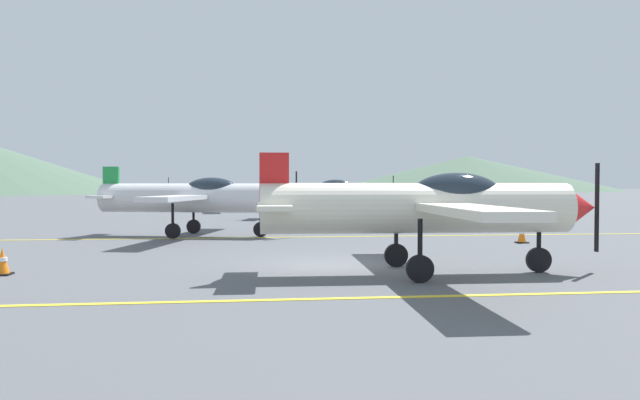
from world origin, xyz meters
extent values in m
plane|color=#54565B|center=(0.00, 0.00, 0.00)|extent=(400.00, 400.00, 0.00)
cube|color=yellow|center=(0.00, -3.85, 0.01)|extent=(80.00, 0.16, 0.01)
cube|color=yellow|center=(0.00, 7.64, 0.01)|extent=(80.00, 0.16, 0.01)
cylinder|color=silver|center=(1.68, -1.34, 1.44)|extent=(6.80, 1.27, 1.10)
cone|color=red|center=(5.41, -1.44, 1.44)|extent=(0.72, 0.95, 0.93)
cube|color=black|center=(5.81, -1.45, 1.44)|extent=(0.04, 0.12, 1.99)
ellipsoid|color=#1E2833|center=(2.57, -1.36, 1.77)|extent=(2.02, 0.95, 0.90)
cube|color=silver|center=(2.07, -1.35, 1.49)|extent=(1.33, 8.79, 0.16)
cube|color=silver|center=(-1.41, -1.26, 1.49)|extent=(0.77, 2.61, 0.10)
cube|color=red|center=(-1.41, -1.26, 2.04)|extent=(0.63, 0.14, 1.20)
cylinder|color=black|center=(4.47, -1.41, 0.78)|extent=(0.10, 0.10, 1.00)
cylinder|color=black|center=(4.47, -1.41, 0.28)|extent=(0.56, 0.13, 0.56)
cylinder|color=black|center=(1.45, -2.43, 0.78)|extent=(0.10, 0.10, 1.00)
cylinder|color=black|center=(1.45, -2.43, 0.28)|extent=(0.56, 0.13, 0.56)
cylinder|color=black|center=(1.51, -0.24, 0.78)|extent=(0.10, 0.10, 1.00)
cylinder|color=black|center=(1.51, -0.24, 0.28)|extent=(0.56, 0.13, 0.56)
cylinder|color=silver|center=(-4.32, 8.64, 1.44)|extent=(6.84, 2.66, 1.10)
cone|color=#1E8C3F|center=(-0.69, 7.76, 1.44)|extent=(0.90, 1.07, 0.93)
cube|color=black|center=(-0.30, 7.67, 1.44)|extent=(0.07, 0.13, 1.99)
ellipsoid|color=#1E2833|center=(-3.45, 8.43, 1.77)|extent=(2.15, 1.34, 0.90)
cube|color=silver|center=(-3.93, 8.55, 1.49)|extent=(3.13, 8.78, 0.16)
cube|color=silver|center=(-7.32, 9.37, 1.49)|extent=(1.29, 2.68, 0.10)
cube|color=#1E8C3F|center=(-7.32, 9.37, 2.04)|extent=(0.64, 0.26, 1.20)
cylinder|color=black|center=(-1.61, 7.98, 0.78)|extent=(0.10, 0.10, 1.00)
cylinder|color=black|center=(-1.61, 7.98, 0.28)|extent=(0.57, 0.25, 0.56)
cylinder|color=black|center=(-4.77, 7.62, 0.78)|extent=(0.10, 0.10, 1.00)
cylinder|color=black|center=(-4.77, 7.62, 0.28)|extent=(0.57, 0.25, 0.56)
cylinder|color=black|center=(-4.26, 9.75, 0.78)|extent=(0.10, 0.10, 1.00)
cylinder|color=black|center=(-4.26, 9.75, 0.28)|extent=(0.57, 0.25, 0.56)
cylinder|color=#33478C|center=(1.81, 18.73, 1.44)|extent=(6.86, 1.99, 1.10)
cone|color=blue|center=(5.51, 18.23, 1.44)|extent=(0.82, 1.02, 0.93)
cube|color=black|center=(5.91, 18.18, 1.44)|extent=(0.06, 0.12, 1.99)
ellipsoid|color=#1E2833|center=(2.70, 18.61, 1.77)|extent=(2.10, 1.16, 0.90)
cube|color=#33478C|center=(2.20, 18.68, 1.49)|extent=(2.26, 8.84, 0.16)
cube|color=#33478C|center=(-1.25, 19.15, 1.49)|extent=(1.04, 2.66, 0.10)
cube|color=blue|center=(-1.25, 19.15, 2.04)|extent=(0.64, 0.20, 1.20)
cylinder|color=black|center=(4.57, 18.36, 0.78)|extent=(0.10, 0.10, 1.00)
cylinder|color=black|center=(4.57, 18.36, 0.28)|extent=(0.57, 0.19, 0.56)
cylinder|color=black|center=(1.46, 17.67, 0.78)|extent=(0.10, 0.10, 1.00)
cylinder|color=black|center=(1.46, 17.67, 0.28)|extent=(0.57, 0.19, 0.56)
cylinder|color=black|center=(1.76, 19.85, 0.78)|extent=(0.10, 0.10, 1.00)
cylinder|color=black|center=(1.76, 19.85, 0.28)|extent=(0.57, 0.19, 0.56)
cylinder|color=white|center=(-3.94, 29.68, 1.44)|extent=(6.86, 1.83, 1.10)
cone|color=blue|center=(-7.66, 29.28, 1.44)|extent=(0.80, 1.00, 0.93)
cube|color=black|center=(-8.05, 29.23, 1.44)|extent=(0.05, 0.12, 1.99)
ellipsoid|color=#1E2833|center=(-4.83, 29.59, 1.77)|extent=(2.08, 1.11, 0.90)
cube|color=white|center=(-4.34, 29.64, 1.49)|extent=(2.05, 8.84, 0.16)
cube|color=white|center=(-0.87, 30.02, 1.49)|extent=(0.98, 2.65, 0.10)
cube|color=blue|center=(-0.87, 30.02, 2.04)|extent=(0.64, 0.19, 1.20)
cylinder|color=black|center=(-6.72, 29.38, 0.78)|extent=(0.10, 0.10, 1.00)
cylinder|color=black|center=(-6.72, 29.38, 0.28)|extent=(0.57, 0.18, 0.56)
cylinder|color=black|center=(-3.86, 30.80, 0.78)|extent=(0.10, 0.10, 1.00)
cylinder|color=black|center=(-3.86, 30.80, 0.28)|extent=(0.57, 0.18, 0.56)
cylinder|color=black|center=(-3.62, 28.62, 0.78)|extent=(0.10, 0.10, 1.00)
cylinder|color=black|center=(-3.62, 28.62, 0.28)|extent=(0.57, 0.18, 0.56)
cube|color=white|center=(10.82, 29.44, 0.70)|extent=(4.10, 4.48, 0.75)
cube|color=black|center=(10.91, 29.33, 1.35)|extent=(2.75, 2.87, 0.55)
cylinder|color=black|center=(10.63, 31.11, 0.32)|extent=(0.57, 0.64, 0.64)
cylinder|color=black|center=(9.23, 29.98, 0.32)|extent=(0.57, 0.64, 0.64)
cylinder|color=black|center=(12.41, 28.91, 0.32)|extent=(0.57, 0.64, 0.64)
cylinder|color=black|center=(11.01, 27.77, 0.32)|extent=(0.57, 0.64, 0.64)
cube|color=black|center=(7.04, 4.75, 0.02)|extent=(0.36, 0.36, 0.04)
cone|color=orange|center=(7.04, 4.75, 0.32)|extent=(0.29, 0.29, 0.55)
cylinder|color=white|center=(7.04, 4.75, 0.34)|extent=(0.20, 0.20, 0.08)
cube|color=black|center=(-7.26, -0.47, 0.02)|extent=(0.36, 0.36, 0.04)
cone|color=orange|center=(-7.26, -0.47, 0.32)|extent=(0.29, 0.29, 0.55)
cylinder|color=white|center=(-7.26, -0.47, 0.34)|extent=(0.20, 0.20, 0.08)
cone|color=#4C6651|center=(62.27, 155.44, 5.22)|extent=(86.42, 86.42, 10.45)
camera|label=1|loc=(-1.82, -13.62, 1.97)|focal=32.46mm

